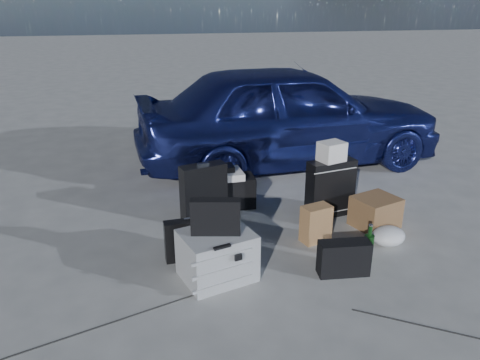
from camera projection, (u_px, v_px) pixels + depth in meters
name	position (u px, v px, depth m)	size (l,w,h in m)	color
ground	(288.00, 262.00, 4.08)	(60.00, 60.00, 0.00)	#A7A7A3
car	(288.00, 114.00, 6.32)	(1.65, 4.10, 1.40)	navy
pelican_case	(217.00, 255.00, 3.80)	(0.55, 0.45, 0.40)	#A1A4A6
laptop_bag	(216.00, 217.00, 3.67)	(0.39, 0.10, 0.29)	black
briefcase	(192.00, 239.00, 4.09)	(0.48, 0.11, 0.37)	black
suitcase_left	(204.00, 193.00, 4.77)	(0.47, 0.17, 0.60)	black
suitcase_right	(330.00, 188.00, 4.89)	(0.51, 0.18, 0.61)	black
white_carton	(332.00, 151.00, 4.74)	(0.25, 0.20, 0.20)	silver
duffel_bag	(223.00, 192.00, 5.13)	(0.69, 0.30, 0.35)	black
flat_box_white	(222.00, 175.00, 5.03)	(0.43, 0.33, 0.08)	silver
flat_box_black	(221.00, 168.00, 5.03)	(0.27, 0.20, 0.06)	black
kraft_bag	(316.00, 224.00, 4.39)	(0.27, 0.16, 0.36)	#A37B47
cardboard_box	(375.00, 212.00, 4.69)	(0.41, 0.36, 0.31)	brown
plastic_bag	(388.00, 236.00, 4.35)	(0.32, 0.27, 0.18)	silver
messenger_bag	(344.00, 258.00, 3.87)	(0.42, 0.16, 0.30)	black
green_bottle	(369.00, 244.00, 4.05)	(0.09, 0.09, 0.34)	black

